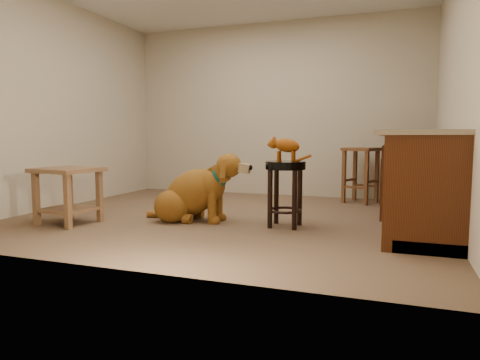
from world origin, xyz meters
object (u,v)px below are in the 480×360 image
at_px(wood_stool, 360,174).
at_px(golden_retriever, 194,194).
at_px(tabby_kitten, 285,146).
at_px(padded_stool, 285,180).
at_px(side_table, 68,187).

xyz_separation_m(wood_stool, golden_retriever, (-1.57, -1.88, -0.10)).
distance_m(wood_stool, golden_retriever, 2.45).
bearing_deg(wood_stool, tabby_kitten, -107.83).
xyz_separation_m(padded_stool, wood_stool, (0.59, 1.86, -0.07)).
relative_size(side_table, tabby_kitten, 1.39).
height_order(side_table, golden_retriever, golden_retriever).
height_order(padded_stool, golden_retriever, golden_retriever).
bearing_deg(side_table, golden_retriever, 26.81).
bearing_deg(side_table, padded_stool, 15.74).
height_order(golden_retriever, tabby_kitten, tabby_kitten).
bearing_deg(golden_retriever, side_table, -156.02).
relative_size(padded_stool, tabby_kitten, 1.50).
xyz_separation_m(side_table, golden_retriever, (1.14, 0.58, -0.09)).
xyz_separation_m(padded_stool, golden_retriever, (-0.98, -0.02, -0.17)).
relative_size(wood_stool, golden_retriever, 0.61).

